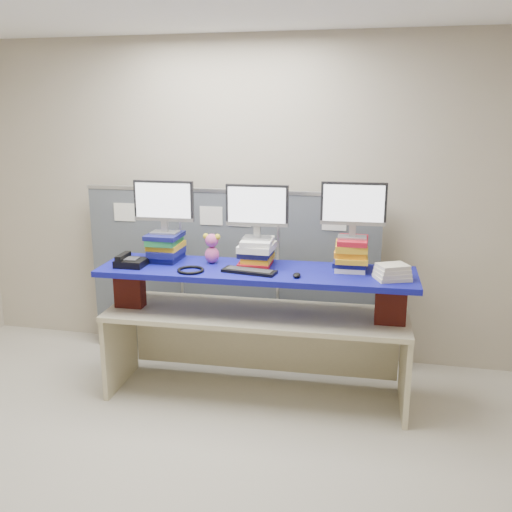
% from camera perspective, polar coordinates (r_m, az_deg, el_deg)
% --- Properties ---
extents(room, '(5.00, 4.00, 2.80)m').
position_cam_1_polar(room, '(3.23, -11.06, 0.05)').
color(room, '#BBAF9A').
rests_on(room, ground).
extents(cubicle_partition, '(2.60, 0.06, 1.53)m').
position_cam_1_polar(cubicle_partition, '(5.01, -2.65, -1.93)').
color(cubicle_partition, '#484E55').
rests_on(cubicle_partition, ground).
extents(desk, '(2.30, 0.74, 0.69)m').
position_cam_1_polar(desk, '(4.39, -0.00, -7.34)').
color(desk, beige).
rests_on(desk, ground).
extents(brick_pier_left, '(0.22, 0.13, 0.30)m').
position_cam_1_polar(brick_pier_left, '(4.52, -12.51, -3.15)').
color(brick_pier_left, maroon).
rests_on(brick_pier_left, desk).
extents(brick_pier_right, '(0.22, 0.13, 0.30)m').
position_cam_1_polar(brick_pier_right, '(4.18, 13.31, -4.66)').
color(brick_pier_right, maroon).
rests_on(brick_pier_right, desk).
extents(blue_board, '(2.37, 0.67, 0.04)m').
position_cam_1_polar(blue_board, '(4.24, -0.00, -1.59)').
color(blue_board, '#110A86').
rests_on(blue_board, brick_pier_left).
extents(book_stack_left, '(0.25, 0.31, 0.22)m').
position_cam_1_polar(book_stack_left, '(4.51, -9.05, 0.94)').
color(book_stack_left, navy).
rests_on(book_stack_left, blue_board).
extents(book_stack_center, '(0.27, 0.31, 0.20)m').
position_cam_1_polar(book_stack_center, '(4.32, 0.08, 0.43)').
color(book_stack_center, red).
rests_on(book_stack_center, blue_board).
extents(book_stack_right, '(0.25, 0.32, 0.24)m').
position_cam_1_polar(book_stack_right, '(4.25, 9.49, 0.21)').
color(book_stack_right, white).
rests_on(book_stack_right, blue_board).
extents(monitor_left, '(0.47, 0.14, 0.41)m').
position_cam_1_polar(monitor_left, '(4.44, -9.21, 5.20)').
color(monitor_left, '#99999D').
rests_on(monitor_left, book_stack_left).
extents(monitor_center, '(0.47, 0.14, 0.41)m').
position_cam_1_polar(monitor_center, '(4.25, 0.10, 4.80)').
color(monitor_center, '#99999D').
rests_on(monitor_center, book_stack_center).
extents(monitor_right, '(0.47, 0.14, 0.41)m').
position_cam_1_polar(monitor_right, '(4.18, 9.72, 4.89)').
color(monitor_right, '#99999D').
rests_on(monitor_right, book_stack_right).
extents(keyboard, '(0.41, 0.19, 0.03)m').
position_cam_1_polar(keyboard, '(4.14, -0.68, -1.52)').
color(keyboard, black).
rests_on(keyboard, blue_board).
extents(mouse, '(0.08, 0.11, 0.03)m').
position_cam_1_polar(mouse, '(4.04, 4.09, -1.92)').
color(mouse, black).
rests_on(mouse, blue_board).
extents(desk_phone, '(0.22, 0.20, 0.09)m').
position_cam_1_polar(desk_phone, '(4.41, -12.47, -0.56)').
color(desk_phone, black).
rests_on(desk_phone, blue_board).
extents(headset, '(0.26, 0.26, 0.02)m').
position_cam_1_polar(headset, '(4.20, -6.54, -1.40)').
color(headset, black).
rests_on(headset, blue_board).
extents(plush_toy, '(0.14, 0.10, 0.23)m').
position_cam_1_polar(plush_toy, '(4.38, -4.43, 0.79)').
color(plush_toy, '#CF4F91').
rests_on(plush_toy, blue_board).
extents(binder_stack, '(0.28, 0.26, 0.11)m').
position_cam_1_polar(binder_stack, '(4.08, 13.48, -1.60)').
color(binder_stack, beige).
rests_on(binder_stack, blue_board).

